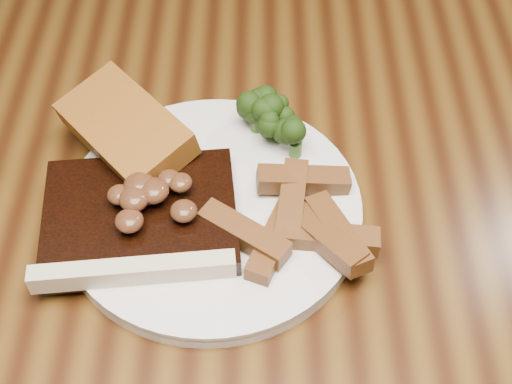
% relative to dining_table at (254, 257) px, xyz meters
% --- Properties ---
extents(dining_table, '(1.60, 0.90, 0.75)m').
position_rel_dining_table_xyz_m(dining_table, '(0.00, 0.00, 0.00)').
color(dining_table, '#4B2F0F').
rests_on(dining_table, ground).
extents(chair_far, '(0.58, 0.58, 0.93)m').
position_rel_dining_table_xyz_m(chair_far, '(0.21, 0.60, -0.15)').
color(chair_far, black).
rests_on(chair_far, ground).
extents(plate, '(0.26, 0.26, 0.01)m').
position_rel_dining_table_xyz_m(plate, '(-0.04, -0.02, 0.10)').
color(plate, white).
rests_on(plate, dining_table).
extents(steak, '(0.17, 0.13, 0.02)m').
position_rel_dining_table_xyz_m(steak, '(-0.09, -0.04, 0.12)').
color(steak, black).
rests_on(steak, plate).
extents(steak_bone, '(0.16, 0.03, 0.02)m').
position_rel_dining_table_xyz_m(steak_bone, '(-0.09, -0.09, 0.11)').
color(steak_bone, beige).
rests_on(steak_bone, plate).
extents(mushroom_pile, '(0.07, 0.07, 0.03)m').
position_rel_dining_table_xyz_m(mushroom_pile, '(-0.08, -0.03, 0.14)').
color(mushroom_pile, '#502C19').
rests_on(mushroom_pile, steak).
extents(garlic_bread, '(0.13, 0.14, 0.03)m').
position_rel_dining_table_xyz_m(garlic_bread, '(-0.11, 0.04, 0.12)').
color(garlic_bread, '#9B571C').
rests_on(garlic_bread, plate).
extents(potato_wedges, '(0.10, 0.10, 0.02)m').
position_rel_dining_table_xyz_m(potato_wedges, '(0.02, -0.04, 0.12)').
color(potato_wedges, brown).
rests_on(potato_wedges, plate).
extents(broccoli_cluster, '(0.07, 0.07, 0.04)m').
position_rel_dining_table_xyz_m(broccoli_cluster, '(0.01, 0.05, 0.12)').
color(broccoli_cluster, '#18320B').
rests_on(broccoli_cluster, plate).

